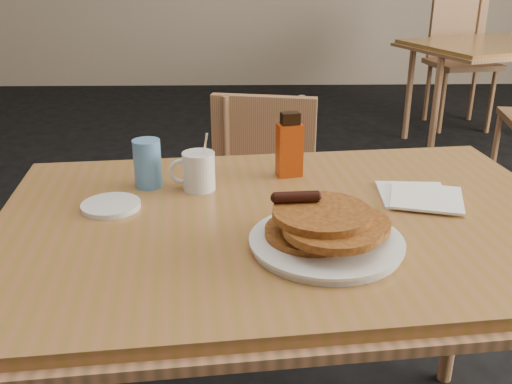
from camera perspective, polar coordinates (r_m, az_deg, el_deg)
The scene contains 10 objects.
main_table at distance 1.27m, azimuth 3.16°, elevation -4.03°, with size 1.39×1.01×0.75m.
neighbor_table at distance 4.21m, azimuth 23.27°, elevation 13.02°, with size 1.39×1.17×0.75m.
chair_main_far at distance 2.03m, azimuth 0.80°, elevation -0.25°, with size 0.44×0.44×0.83m.
chair_neighbor_far at distance 4.89m, azimuth 19.72°, elevation 13.53°, with size 0.53×0.53×1.03m.
pancake_plate at distance 1.11m, azimuth 7.05°, elevation -4.07°, with size 0.30×0.30×0.10m.
coffee_mug at distance 1.38m, azimuth -5.85°, elevation 2.17°, with size 0.11×0.08×0.15m.
syrup_bottle at distance 1.45m, azimuth 3.37°, elevation 4.52°, with size 0.07×0.05×0.17m.
napkin_stack at distance 1.39m, azimuth 16.10°, elevation -0.41°, with size 0.20×0.21×0.01m.
blue_tumbler at distance 1.41m, azimuth -10.79°, elevation 2.82°, with size 0.07×0.07×0.12m, color #5187BE.
side_saucer at distance 1.32m, azimuth -14.31°, elevation -1.32°, with size 0.13×0.13×0.01m, color silver.
Camera 1 is at (-0.07, -1.05, 1.28)m, focal length 40.00 mm.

